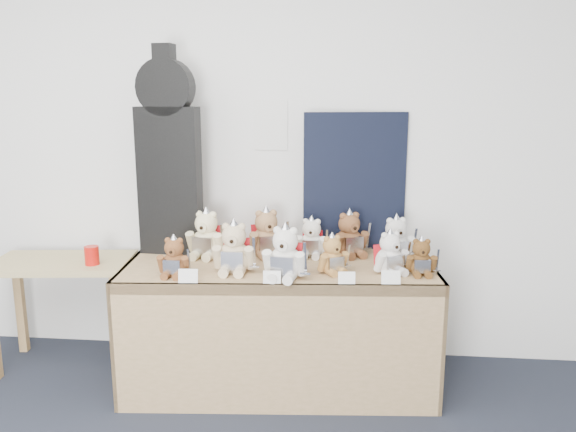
# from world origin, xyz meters

# --- Properties ---
(room_shell) EXTENTS (6.00, 6.00, 6.00)m
(room_shell) POSITION_xyz_m (0.72, 2.49, 1.47)
(room_shell) COLOR white
(room_shell) RESTS_ON floor
(display_table) EXTENTS (1.78, 0.85, 0.72)m
(display_table) POSITION_xyz_m (0.82, 1.99, 0.56)
(display_table) COLOR olive
(display_table) RESTS_ON floor
(side_table) EXTENTS (0.86, 0.54, 0.68)m
(side_table) POSITION_xyz_m (-0.52, 2.16, 0.55)
(side_table) COLOR #A08856
(side_table) RESTS_ON floor
(guitar_case) EXTENTS (0.38, 0.14, 1.21)m
(guitar_case) POSITION_xyz_m (0.15, 2.23, 1.31)
(guitar_case) COLOR black
(guitar_case) RESTS_ON display_table
(navy_board) EXTENTS (0.62, 0.15, 0.83)m
(navy_board) POSITION_xyz_m (1.24, 2.41, 1.14)
(navy_board) COLOR black
(navy_board) RESTS_ON display_table
(red_cup) EXTENTS (0.08, 0.08, 0.11)m
(red_cup) POSITION_xyz_m (-0.29, 2.08, 0.73)
(red_cup) COLOR red
(red_cup) RESTS_ON side_table
(teddy_front_far_left) EXTENTS (0.19, 0.15, 0.24)m
(teddy_front_far_left) POSITION_xyz_m (0.30, 1.79, 0.81)
(teddy_front_far_left) COLOR brown
(teddy_front_far_left) RESTS_ON display_table
(teddy_front_left) EXTENTS (0.25, 0.21, 0.31)m
(teddy_front_left) POSITION_xyz_m (0.60, 1.89, 0.84)
(teddy_front_left) COLOR #C9B28D
(teddy_front_left) RESTS_ON display_table
(teddy_front_centre) EXTENTS (0.26, 0.23, 0.31)m
(teddy_front_centre) POSITION_xyz_m (0.88, 1.82, 0.84)
(teddy_front_centre) COLOR silver
(teddy_front_centre) RESTS_ON display_table
(teddy_front_right) EXTENTS (0.19, 0.19, 0.23)m
(teddy_front_right) POSITION_xyz_m (1.12, 1.93, 0.81)
(teddy_front_right) COLOR #A3733D
(teddy_front_right) RESTS_ON display_table
(teddy_front_far_right) EXTENTS (0.21, 0.21, 0.26)m
(teddy_front_far_right) POSITION_xyz_m (1.42, 1.95, 0.82)
(teddy_front_far_right) COLOR silver
(teddy_front_far_right) RESTS_ON display_table
(teddy_front_end) EXTENTS (0.18, 0.15, 0.22)m
(teddy_front_end) POSITION_xyz_m (1.58, 1.94, 0.81)
(teddy_front_end) COLOR brown
(teddy_front_end) RESTS_ON display_table
(teddy_back_left) EXTENTS (0.26, 0.23, 0.31)m
(teddy_back_left) POSITION_xyz_m (0.38, 2.17, 0.84)
(teddy_back_left) COLOR beige
(teddy_back_left) RESTS_ON display_table
(teddy_back_centre_left) EXTENTS (0.26, 0.25, 0.32)m
(teddy_back_centre_left) POSITION_xyz_m (0.73, 2.22, 0.85)
(teddy_back_centre_left) COLOR #9A724D
(teddy_back_centre_left) RESTS_ON display_table
(teddy_back_centre_right) EXTENTS (0.21, 0.18, 0.26)m
(teddy_back_centre_right) POSITION_xyz_m (0.99, 2.24, 0.82)
(teddy_back_centre_right) COLOR white
(teddy_back_centre_right) RESTS_ON display_table
(teddy_back_right) EXTENTS (0.25, 0.24, 0.30)m
(teddy_back_right) POSITION_xyz_m (1.21, 2.27, 0.84)
(teddy_back_right) COLOR brown
(teddy_back_right) RESTS_ON display_table
(teddy_back_end) EXTENTS (0.24, 0.22, 0.28)m
(teddy_back_end) POSITION_xyz_m (1.48, 2.21, 0.83)
(teddy_back_end) COLOR silver
(teddy_back_end) RESTS_ON display_table
(entry_card_a) EXTENTS (0.10, 0.03, 0.07)m
(entry_card_a) POSITION_xyz_m (0.40, 1.68, 0.76)
(entry_card_a) COLOR silver
(entry_card_a) RESTS_ON display_table
(entry_card_b) EXTENTS (0.09, 0.03, 0.06)m
(entry_card_b) POSITION_xyz_m (0.82, 1.71, 0.75)
(entry_card_b) COLOR silver
(entry_card_b) RESTS_ON display_table
(entry_card_c) EXTENTS (0.09, 0.03, 0.06)m
(entry_card_c) POSITION_xyz_m (1.19, 1.74, 0.75)
(entry_card_c) COLOR silver
(entry_card_c) RESTS_ON display_table
(entry_card_d) EXTENTS (0.10, 0.03, 0.07)m
(entry_card_d) POSITION_xyz_m (1.41, 1.76, 0.76)
(entry_card_d) COLOR silver
(entry_card_d) RESTS_ON display_table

